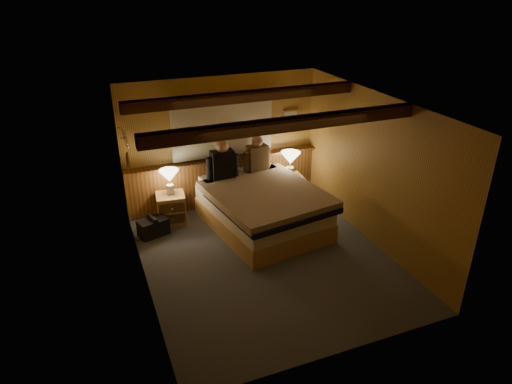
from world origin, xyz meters
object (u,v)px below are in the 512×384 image
person_left (222,162)px  lamp_left (169,177)px  lamp_right (290,159)px  bed (263,208)px  duffel_bag (153,227)px  nightstand_left (171,208)px  person_right (257,156)px  nightstand_right (289,190)px

person_left → lamp_left: bearing=171.3°
lamp_left → lamp_right: bearing=-2.3°
bed → lamp_right: 1.22m
bed → person_left: person_left is taller
person_left → duffel_bag: (-1.32, -0.26, -0.86)m
lamp_left → duffel_bag: lamp_left is taller
nightstand_left → person_left: person_left is taller
bed → lamp_left: (-1.39, 0.82, 0.45)m
lamp_right → person_right: 0.65m
bed → person_right: 1.05m
bed → person_right: size_ratio=3.60×
person_left → duffel_bag: person_left is taller
nightstand_right → person_right: person_right is taller
nightstand_right → lamp_right: (0.01, 0.02, 0.60)m
bed → lamp_right: lamp_right is taller
nightstand_left → nightstand_right: nightstand_right is taller
bed → duffel_bag: (-1.79, 0.45, -0.23)m
nightstand_left → person_left: bearing=2.2°
person_left → duffel_bag: bearing=-170.4°
nightstand_right → person_left: bearing=-175.9°
nightstand_left → lamp_right: bearing=5.4°
lamp_left → person_left: bearing=-7.1°
nightstand_left → lamp_right: size_ratio=1.11×
nightstand_left → nightstand_right: 2.24m
bed → person_left: bearing=114.7°
person_left → person_right: bearing=8.4°
lamp_right → nightstand_right: bearing=-125.4°
lamp_right → duffel_bag: bearing=-173.8°
person_right → duffel_bag: person_right is taller
person_right → duffel_bag: (-2.01, -0.38, -0.84)m
nightstand_right → lamp_right: bearing=58.5°
nightstand_left → nightstand_right: bearing=4.8°
lamp_left → person_right: (1.61, 0.01, 0.16)m
lamp_right → person_right: person_right is taller
nightstand_right → person_right: (-0.61, 0.12, 0.73)m
person_right → lamp_right: bearing=-17.1°
nightstand_left → person_right: bearing=8.3°
person_left → person_right: size_ratio=1.07×
duffel_bag → person_left: bearing=-4.1°
nightstand_right → person_left: (-1.31, -0.00, 0.75)m
lamp_left → person_right: person_right is taller
bed → nightstand_right: bearing=31.5°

